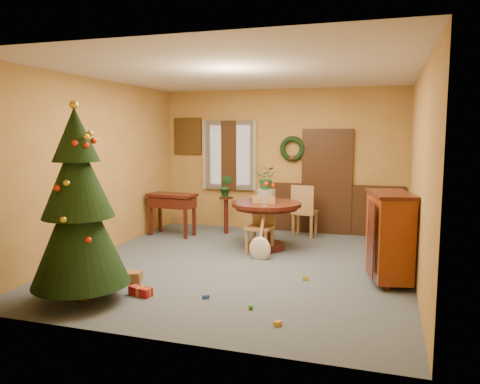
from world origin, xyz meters
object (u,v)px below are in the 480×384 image
at_px(chair_near, 261,223).
at_px(christmas_tree, 78,208).
at_px(sideboard, 389,234).
at_px(dining_table, 266,217).
at_px(writing_desk, 172,204).

distance_m(chair_near, christmas_tree, 3.29).
bearing_deg(chair_near, sideboard, -26.14).
bearing_deg(dining_table, sideboard, -31.62).
relative_size(dining_table, writing_desk, 1.22).
bearing_deg(writing_desk, sideboard, -23.41).
relative_size(dining_table, christmas_tree, 0.50).
bearing_deg(writing_desk, christmas_tree, -81.65).
bearing_deg(dining_table, christmas_tree, -115.85).
height_order(dining_table, christmas_tree, christmas_tree).
xyz_separation_m(chair_near, sideboard, (2.05, -1.01, 0.15)).
distance_m(writing_desk, sideboard, 4.44).
bearing_deg(chair_near, dining_table, 84.50).
relative_size(chair_near, writing_desk, 0.96).
relative_size(christmas_tree, writing_desk, 2.42).
bearing_deg(sideboard, christmas_tree, -152.24).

